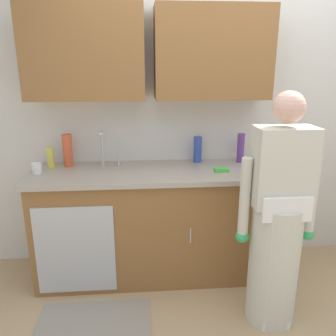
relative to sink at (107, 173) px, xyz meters
The scene contains 14 objects.
ground_plane 1.48m from the sink, 37.70° to the right, with size 9.00×9.00×0.00m, color tan.
kitchen_wall_with_uppers 0.99m from the sink, 20.34° to the left, with size 4.80×0.44×2.70m.
counter_cabinet 0.60m from the sink, ahead, with size 1.90×0.62×0.90m.
countertop 0.36m from the sink, ahead, with size 1.96×0.66×0.04m, color #A8A093.
sink is the anchor object (origin of this frame).
person_at_sink 1.38m from the sink, 29.14° to the right, with size 0.55×0.34×1.62m.
floor_mat 1.13m from the sink, 96.90° to the right, with size 0.80×0.50×0.01m, color gray.
bottle_cleaner_spray 0.50m from the sink, 163.74° to the left, with size 0.06×0.06×0.17m, color #D8D14C.
bottle_dish_liquid 0.81m from the sink, 14.93° to the left, with size 0.07×0.07×0.23m, color #334CB2.
bottle_water_short 1.17m from the sink, ahead, with size 0.06×0.06×0.25m, color #66388C.
bottle_water_tall 0.40m from the sink, 152.70° to the left, with size 0.08×0.08×0.27m, color #E05933.
cup_by_sink 0.54m from the sink, behind, with size 0.08×0.08×0.08m, color white.
knife_on_counter 1.28m from the sink, ahead, with size 0.24×0.02×0.01m, color silver.
sponge 0.93m from the sink, ahead, with size 0.11×0.07×0.03m, color #4CBF4C.
Camera 1 is at (-0.63, -2.01, 1.77)m, focal length 37.12 mm.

